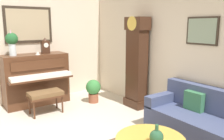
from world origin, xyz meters
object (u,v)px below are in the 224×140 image
object	(u,v)px
couch	(206,123)
grandfather_clock	(137,65)
flower_vase	(12,41)
piano_bench	(45,95)
piano	(36,79)
teacup	(38,54)
potted_plant	(93,89)
green_jug	(156,137)
mantel_clock	(45,46)

from	to	relation	value
couch	grandfather_clock	bearing A→B (deg)	174.73
flower_vase	piano_bench	bearing A→B (deg)	28.98
piano	flower_vase	bearing A→B (deg)	-89.83
teacup	potted_plant	world-z (taller)	teacup
green_jug	potted_plant	size ratio (longest dim) A/B	0.43
couch	teacup	distance (m)	3.74
green_jug	potted_plant	world-z (taller)	green_jug
piano_bench	flower_vase	world-z (taller)	flower_vase
teacup	potted_plant	distance (m)	1.53
couch	potted_plant	size ratio (longest dim) A/B	3.39
mantel_clock	teacup	size ratio (longest dim) A/B	3.28
potted_plant	couch	bearing A→B (deg)	10.03
grandfather_clock	flower_vase	distance (m)	2.77
piano_bench	couch	size ratio (longest dim) A/B	0.37
flower_vase	green_jug	distance (m)	3.79
grandfather_clock	potted_plant	world-z (taller)	grandfather_clock
teacup	green_jug	distance (m)	3.53
piano	mantel_clock	world-z (taller)	mantel_clock
couch	teacup	xyz separation A→B (m)	(-3.27, -1.58, 0.90)
couch	piano_bench	bearing A→B (deg)	-147.88
flower_vase	potted_plant	distance (m)	2.11
teacup	green_jug	world-z (taller)	teacup
piano	green_jug	world-z (taller)	piano
teacup	couch	bearing A→B (deg)	25.80
piano_bench	grandfather_clock	world-z (taller)	grandfather_clock
piano_bench	green_jug	world-z (taller)	green_jug
mantel_clock	green_jug	bearing A→B (deg)	0.42
teacup	grandfather_clock	bearing A→B (deg)	51.69
couch	potted_plant	distance (m)	2.74
piano_bench	mantel_clock	size ratio (longest dim) A/B	1.84
piano_bench	mantel_clock	distance (m)	1.25
piano	mantel_clock	size ratio (longest dim) A/B	3.79
piano	flower_vase	world-z (taller)	flower_vase
mantel_clock	flower_vase	world-z (taller)	flower_vase
piano	flower_vase	size ratio (longest dim) A/B	2.48
couch	green_jug	world-z (taller)	couch
piano	piano_bench	size ratio (longest dim) A/B	2.06
piano	teacup	distance (m)	0.62
flower_vase	teacup	xyz separation A→B (m)	(0.13, 0.50, -0.29)
green_jug	teacup	bearing A→B (deg)	-175.72
mantel_clock	potted_plant	distance (m)	1.53
mantel_clock	green_jug	distance (m)	3.68
flower_vase	grandfather_clock	bearing A→B (deg)	56.02
green_jug	piano_bench	bearing A→B (deg)	-173.10
grandfather_clock	green_jug	xyz separation A→B (m)	(2.07, -1.50, -0.42)
piano_bench	mantel_clock	xyz separation A→B (m)	(-0.75, 0.32, 0.95)
green_jug	potted_plant	distance (m)	3.01
piano	couch	xyz separation A→B (m)	(3.41, 1.61, -0.29)
grandfather_clock	piano_bench	bearing A→B (deg)	-112.74
piano_bench	grandfather_clock	distance (m)	2.07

